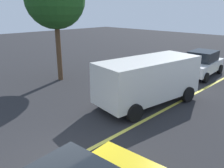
# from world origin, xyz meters

# --- Properties ---
(ground_plane) EXTENTS (80.00, 80.00, 0.00)m
(ground_plane) POSITION_xyz_m (0.00, 0.00, 0.00)
(ground_plane) COLOR #262628
(lane_marking_centre) EXTENTS (28.00, 0.16, 0.01)m
(lane_marking_centre) POSITION_xyz_m (3.00, 0.00, 0.01)
(lane_marking_centre) COLOR #E0D14C
(white_van) EXTENTS (5.43, 2.84, 2.20)m
(white_van) POSITION_xyz_m (5.67, 1.01, 1.27)
(white_van) COLOR silver
(white_van) RESTS_ON ground_plane
(car_white_mid_road) EXTENTS (4.25, 2.22, 1.67)m
(car_white_mid_road) POSITION_xyz_m (12.35, 1.47, 0.83)
(car_white_mid_road) COLOR white
(car_white_mid_road) RESTS_ON ground_plane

